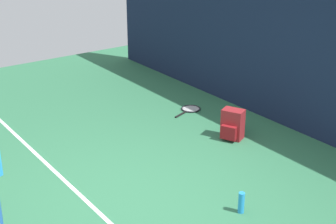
% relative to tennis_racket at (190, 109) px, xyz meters
% --- Properties ---
extents(ground_plane, '(12.00, 12.00, 0.00)m').
position_rel_tennis_racket_xyz_m(ground_plane, '(1.85, -2.19, -0.01)').
color(ground_plane, '#2D6B47').
extents(back_fence, '(10.00, 0.10, 2.31)m').
position_rel_tennis_racket_xyz_m(back_fence, '(1.85, 0.81, 1.14)').
color(back_fence, '#141E38').
rests_on(back_fence, ground).
extents(court_line, '(9.00, 0.05, 0.00)m').
position_rel_tennis_racket_xyz_m(court_line, '(1.85, -2.67, -0.01)').
color(court_line, white).
rests_on(court_line, ground).
extents(tennis_racket, '(0.41, 0.64, 0.03)m').
position_rel_tennis_racket_xyz_m(tennis_racket, '(0.00, 0.00, 0.00)').
color(tennis_racket, black).
rests_on(tennis_racket, ground).
extents(backpack, '(0.36, 0.36, 0.44)m').
position_rel_tennis_racket_xyz_m(backpack, '(1.22, -0.19, 0.20)').
color(backpack, maroon).
rests_on(backpack, ground).
extents(water_bottle, '(0.07, 0.07, 0.24)m').
position_rel_tennis_racket_xyz_m(water_bottle, '(2.69, -1.41, 0.11)').
color(water_bottle, '#268CD8').
rests_on(water_bottle, ground).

